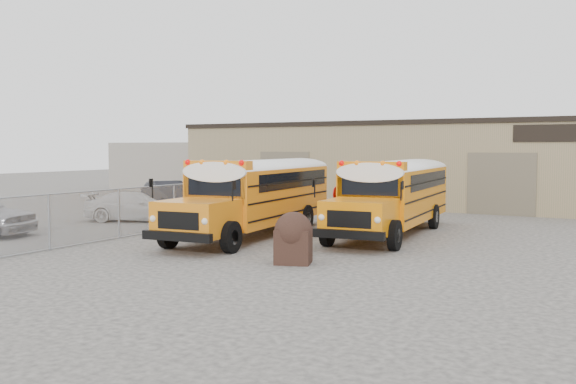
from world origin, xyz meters
The scene contains 9 objects.
ground centered at (0.00, 0.00, 0.00)m, with size 120.00×120.00×0.00m, color #3A3735.
warehouse centered at (0.00, 19.99, 2.37)m, with size 30.20×10.20×4.67m.
chainlink_fence centered at (-6.00, 3.00, 0.90)m, with size 0.07×18.07×1.81m.
distant_building_left centered at (-22.00, 22.00, 1.80)m, with size 8.00×6.00×3.60m, color gray.
school_bus_left centered at (-3.01, 9.24, 1.65)m, with size 3.43×9.95×2.85m.
school_bus_right centered at (1.29, 12.08, 1.63)m, with size 3.31×9.80×2.81m.
tarp_bundle centered at (1.73, -1.07, 0.75)m, with size 1.21×1.15×1.46m.
car_white centered at (-9.44, 4.45, 0.64)m, with size 1.79×4.40×1.28m, color silver.
car_dark centered at (-11.70, 9.25, 0.74)m, with size 1.57×4.51×1.49m, color black.
Camera 1 is at (10.53, -16.52, 3.25)m, focal length 40.00 mm.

